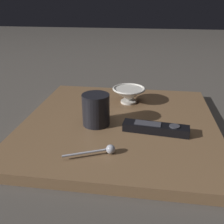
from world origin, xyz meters
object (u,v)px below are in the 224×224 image
at_px(cereal_bowl, 129,94).
at_px(teaspoon, 104,150).
at_px(tv_remote_near, 156,128).
at_px(coffee_mug, 96,110).

bearing_deg(cereal_bowl, teaspoon, 174.96).
height_order(cereal_bowl, tv_remote_near, cereal_bowl).
height_order(coffee_mug, tv_remote_near, coffee_mug).
bearing_deg(teaspoon, cereal_bowl, -5.04).
height_order(coffee_mug, teaspoon, coffee_mug).
xyz_separation_m(coffee_mug, tv_remote_near, (-0.03, -0.19, -0.04)).
bearing_deg(coffee_mug, tv_remote_near, -98.43).
bearing_deg(coffee_mug, cereal_bowl, -23.63).
bearing_deg(cereal_bowl, coffee_mug, 156.37).
bearing_deg(teaspoon, coffee_mug, 18.19).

